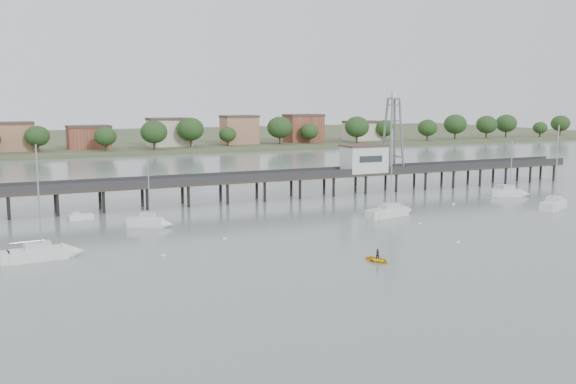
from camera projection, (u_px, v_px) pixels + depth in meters
name	position (u px, v px, depth m)	size (l,w,h in m)	color
ground_plane	(468.00, 293.00, 60.13)	(500.00, 500.00, 0.00)	slate
pier	(242.00, 180.00, 113.57)	(150.00, 5.00, 5.50)	#2D2823
pier_building	(364.00, 159.00, 123.46)	(8.40, 5.40, 5.30)	silver
lattice_tower	(393.00, 135.00, 125.51)	(3.20, 3.20, 15.50)	slate
sailboat_e	(513.00, 193.00, 119.83)	(6.60, 4.65, 10.85)	white
sailboat_a	(50.00, 253.00, 73.07)	(8.55, 3.19, 13.80)	white
sailboat_b	(153.00, 222.00, 91.05)	(5.99, 4.78, 10.17)	white
sailboat_c	(395.00, 211.00, 100.22)	(9.01, 4.43, 14.27)	white
sailboat_d	(556.00, 204.00, 107.53)	(9.04, 6.43, 14.57)	white
white_tender	(80.00, 217.00, 96.48)	(3.77, 1.92, 1.41)	white
yellow_dinghy	(377.00, 262.00, 71.73)	(2.17, 0.63, 3.03)	yellow
dinghy_occupant	(377.00, 262.00, 71.73)	(0.46, 1.26, 0.30)	black
mooring_buoys	(354.00, 229.00, 89.13)	(87.16, 24.79, 0.39)	#F7F6C0
far_shore	(96.00, 139.00, 275.68)	(500.00, 170.00, 10.40)	#475133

